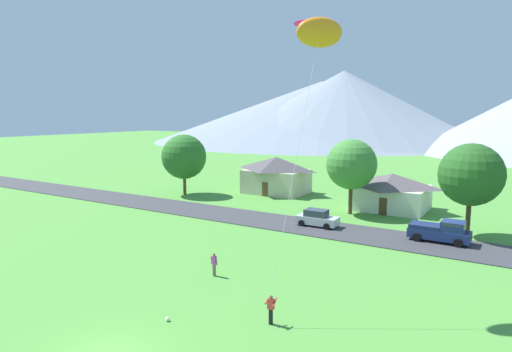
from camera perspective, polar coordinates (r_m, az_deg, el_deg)
road_strip at (r=44.42m, az=9.39°, el=-6.87°), size 160.00×6.34×0.08m
mountain_east_ridge at (r=189.01m, az=8.53°, el=8.35°), size 139.30×139.30×24.80m
mountain_central_ridge at (r=173.73m, az=11.28°, el=8.76°), size 103.52×103.52×27.55m
house_leftmost at (r=63.43m, az=2.66°, el=0.22°), size 9.10×6.92×5.25m
house_left_center at (r=55.08m, az=17.23°, el=-1.85°), size 8.67×7.80×4.35m
tree_left_of_center at (r=50.86m, az=12.30°, el=1.47°), size 5.72×5.72×8.59m
tree_center at (r=62.57m, az=-9.33°, el=2.48°), size 6.28×6.28×8.56m
tree_right_of_center at (r=45.03m, az=26.16°, el=0.15°), size 5.81×5.81×8.77m
parked_car_silver_west_end at (r=45.31m, az=7.95°, el=-5.46°), size 4.24×2.16×1.68m
pickup_truck_navy_west_side at (r=42.77m, az=22.90°, el=-6.60°), size 5.21×2.34×1.99m
kite_flyer_with_kite at (r=27.84m, az=8.10°, el=17.44°), size 2.97×7.23×17.24m
watcher_person at (r=31.85m, az=-5.46°, el=-11.31°), size 0.56×0.24×1.68m
soccer_ball at (r=26.13m, az=-11.43°, el=-17.76°), size 0.24×0.24×0.24m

